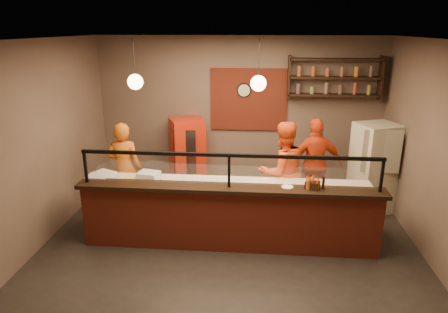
# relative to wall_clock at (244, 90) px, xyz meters

# --- Properties ---
(floor) EXTENTS (6.00, 6.00, 0.00)m
(floor) POSITION_rel_wall_clock_xyz_m (-0.10, -2.46, -2.10)
(floor) COLOR black
(floor) RESTS_ON ground
(ceiling) EXTENTS (6.00, 6.00, 0.00)m
(ceiling) POSITION_rel_wall_clock_xyz_m (-0.10, -2.46, 1.10)
(ceiling) COLOR #342E28
(ceiling) RESTS_ON wall_back
(wall_back) EXTENTS (6.00, 0.00, 6.00)m
(wall_back) POSITION_rel_wall_clock_xyz_m (-0.10, 0.04, -0.50)
(wall_back) COLOR brown
(wall_back) RESTS_ON floor
(wall_left) EXTENTS (0.00, 5.00, 5.00)m
(wall_left) POSITION_rel_wall_clock_xyz_m (-3.10, -2.46, -0.50)
(wall_left) COLOR brown
(wall_left) RESTS_ON floor
(wall_right) EXTENTS (0.00, 5.00, 5.00)m
(wall_right) POSITION_rel_wall_clock_xyz_m (2.90, -2.46, -0.50)
(wall_right) COLOR brown
(wall_right) RESTS_ON floor
(wall_front) EXTENTS (6.00, 0.00, 6.00)m
(wall_front) POSITION_rel_wall_clock_xyz_m (-0.10, -4.96, -0.50)
(wall_front) COLOR brown
(wall_front) RESTS_ON floor
(brick_patch) EXTENTS (1.60, 0.04, 1.30)m
(brick_patch) POSITION_rel_wall_clock_xyz_m (0.10, 0.01, -0.20)
(brick_patch) COLOR maroon
(brick_patch) RESTS_ON wall_back
(service_counter) EXTENTS (4.60, 0.25, 1.00)m
(service_counter) POSITION_rel_wall_clock_xyz_m (-0.10, -2.76, -1.60)
(service_counter) COLOR maroon
(service_counter) RESTS_ON floor
(counter_ledge) EXTENTS (4.70, 0.37, 0.06)m
(counter_ledge) POSITION_rel_wall_clock_xyz_m (-0.10, -2.76, -1.07)
(counter_ledge) COLOR black
(counter_ledge) RESTS_ON service_counter
(worktop_cabinet) EXTENTS (4.60, 0.75, 0.85)m
(worktop_cabinet) POSITION_rel_wall_clock_xyz_m (-0.10, -2.26, -1.68)
(worktop_cabinet) COLOR gray
(worktop_cabinet) RESTS_ON floor
(worktop) EXTENTS (4.60, 0.75, 0.05)m
(worktop) POSITION_rel_wall_clock_xyz_m (-0.10, -2.26, -1.23)
(worktop) COLOR silver
(worktop) RESTS_ON worktop_cabinet
(sneeze_guard) EXTENTS (4.50, 0.05, 0.52)m
(sneeze_guard) POSITION_rel_wall_clock_xyz_m (-0.10, -2.76, -0.73)
(sneeze_guard) COLOR white
(sneeze_guard) RESTS_ON counter_ledge
(wall_shelving) EXTENTS (1.84, 0.28, 0.85)m
(wall_shelving) POSITION_rel_wall_clock_xyz_m (1.80, -0.14, 0.30)
(wall_shelving) COLOR black
(wall_shelving) RESTS_ON wall_back
(wall_clock) EXTENTS (0.30, 0.04, 0.30)m
(wall_clock) POSITION_rel_wall_clock_xyz_m (0.00, 0.00, 0.00)
(wall_clock) COLOR black
(wall_clock) RESTS_ON wall_back
(pendant_left) EXTENTS (0.24, 0.24, 0.77)m
(pendant_left) POSITION_rel_wall_clock_xyz_m (-1.60, -2.26, 0.45)
(pendant_left) COLOR black
(pendant_left) RESTS_ON ceiling
(pendant_right) EXTENTS (0.24, 0.24, 0.77)m
(pendant_right) POSITION_rel_wall_clock_xyz_m (0.30, -2.26, 0.45)
(pendant_right) COLOR black
(pendant_right) RESTS_ON ceiling
(cook_left) EXTENTS (0.66, 0.45, 1.73)m
(cook_left) POSITION_rel_wall_clock_xyz_m (-2.15, -1.54, -1.24)
(cook_left) COLOR #C95D12
(cook_left) RESTS_ON floor
(cook_mid) EXTENTS (1.08, 0.98, 1.82)m
(cook_mid) POSITION_rel_wall_clock_xyz_m (0.76, -1.62, -1.19)
(cook_mid) COLOR #E84B15
(cook_mid) RESTS_ON floor
(cook_right) EXTENTS (1.09, 0.59, 1.76)m
(cook_right) POSITION_rel_wall_clock_xyz_m (1.42, -1.05, -1.22)
(cook_right) COLOR #E24015
(cook_right) RESTS_ON floor
(fridge) EXTENTS (0.89, 0.87, 1.68)m
(fridge) POSITION_rel_wall_clock_xyz_m (2.50, -1.07, -1.26)
(fridge) COLOR beige
(fridge) RESTS_ON floor
(red_cooler) EXTENTS (0.85, 0.82, 1.54)m
(red_cooler) POSITION_rel_wall_clock_xyz_m (-1.18, -0.31, -1.33)
(red_cooler) COLOR #B1200B
(red_cooler) RESTS_ON floor
(pizza_dough) EXTENTS (0.64, 0.64, 0.01)m
(pizza_dough) POSITION_rel_wall_clock_xyz_m (0.38, -2.19, -1.19)
(pizza_dough) COLOR #EFE4CB
(pizza_dough) RESTS_ON worktop
(prep_tub_a) EXTENTS (0.38, 0.33, 0.17)m
(prep_tub_a) POSITION_rel_wall_clock_xyz_m (-1.48, -2.26, -1.12)
(prep_tub_a) COLOR silver
(prep_tub_a) RESTS_ON worktop
(prep_tub_b) EXTENTS (0.39, 0.36, 0.16)m
(prep_tub_b) POSITION_rel_wall_clock_xyz_m (-2.22, -2.31, -1.12)
(prep_tub_b) COLOR silver
(prep_tub_b) RESTS_ON worktop
(prep_tub_c) EXTENTS (0.35, 0.28, 0.17)m
(prep_tub_c) POSITION_rel_wall_clock_xyz_m (-2.25, -2.50, -1.11)
(prep_tub_c) COLOR silver
(prep_tub_c) RESTS_ON worktop
(rolling_pin) EXTENTS (0.40, 0.18, 0.07)m
(rolling_pin) POSITION_rel_wall_clock_xyz_m (-1.70, -2.23, -1.17)
(rolling_pin) COLOR yellow
(rolling_pin) RESTS_ON worktop
(condiment_caddy) EXTENTS (0.24, 0.22, 0.11)m
(condiment_caddy) POSITION_rel_wall_clock_xyz_m (1.15, -2.71, -0.98)
(condiment_caddy) COLOR black
(condiment_caddy) RESTS_ON counter_ledge
(pepper_mill) EXTENTS (0.06, 0.06, 0.19)m
(pepper_mill) POSITION_rel_wall_clock_xyz_m (1.31, -2.70, -0.94)
(pepper_mill) COLOR black
(pepper_mill) RESTS_ON counter_ledge
(small_plate) EXTENTS (0.23, 0.23, 0.01)m
(small_plate) POSITION_rel_wall_clock_xyz_m (0.78, -2.70, -1.03)
(small_plate) COLOR white
(small_plate) RESTS_ON counter_ledge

